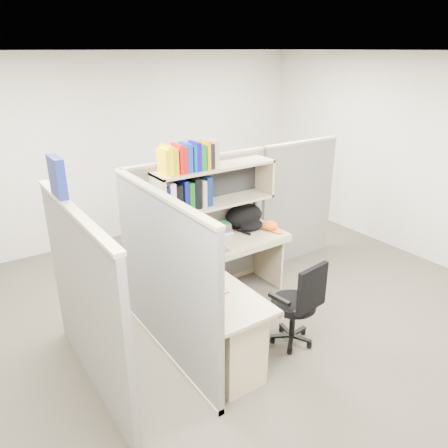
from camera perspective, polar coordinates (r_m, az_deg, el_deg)
ground at (r=4.76m, az=2.67°, el=-12.89°), size 6.00×6.00×0.00m
room_shell at (r=4.06m, az=3.07°, el=6.22°), size 6.00×6.00×6.00m
cubicle at (r=4.47m, az=-4.40°, el=-2.02°), size 3.79×1.84×1.95m
desk at (r=4.13m, az=0.58°, el=-11.60°), size 1.74×1.75×0.73m
laptop at (r=4.55m, az=-1.46°, el=-2.39°), size 0.32×0.32×0.23m
backpack at (r=5.15m, az=3.05°, el=0.89°), size 0.51×0.41×0.28m
orange_cap at (r=5.17m, az=5.98°, el=-0.18°), size 0.23×0.25×0.10m
snack_canister at (r=4.00m, az=-1.84°, el=-7.04°), size 0.10×0.10×0.10m
tissue_box at (r=3.69m, az=-2.23°, el=-8.96°), size 0.13×0.13×0.19m
mouse at (r=4.77m, az=-0.10°, el=-2.45°), size 0.10×0.07×0.03m
paper_cup at (r=4.96m, az=-2.41°, el=-1.13°), size 0.08×0.08×0.10m
book_stack at (r=5.08m, az=-0.29°, el=-0.38°), size 0.23×0.28×0.12m
loose_paper at (r=3.94m, az=-1.76°, el=-8.39°), size 0.20×0.27×0.00m
task_chair at (r=4.35m, az=9.39°, el=-11.80°), size 0.50×0.46×0.91m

